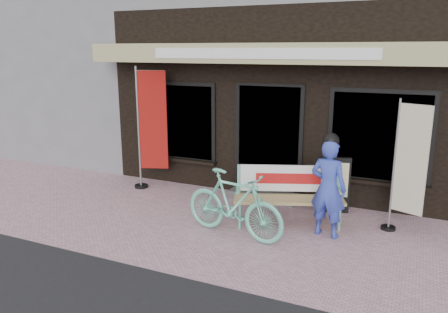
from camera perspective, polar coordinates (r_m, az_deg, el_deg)
The scene contains 9 objects.
ground at distance 6.99m, azimuth 0.34°, elevation -9.94°, with size 70.00×70.00×0.00m, color #CA9AA8.
storefront at distance 11.12m, azimuth 11.13°, elevation 14.47°, with size 7.00×6.77×6.00m.
neighbor_left_near at distance 15.87m, azimuth -20.76°, elevation 14.35°, with size 10.00×7.00×6.40m, color slate.
bench at distance 7.25m, azimuth 8.41°, elevation -4.43°, with size 1.82×1.06×0.96m.
person at distance 6.81m, azimuth 13.47°, elevation -3.81°, with size 0.62×0.46×1.62m.
bicycle at distance 6.71m, azimuth 1.29°, elevation -6.22°, with size 0.49×1.73×1.04m, color #65C5A8.
nobori_red at distance 8.97m, azimuth -9.56°, elevation 3.83°, with size 0.74×0.40×2.50m.
nobori_cream at distance 7.18m, azimuth 22.88°, elevation -1.23°, with size 0.62×0.35×2.11m.
menu_stand at distance 7.92m, azimuth 14.33°, elevation -3.53°, with size 0.51×0.21×1.00m.
Camera 1 is at (2.59, -5.85, 2.82)m, focal length 35.00 mm.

